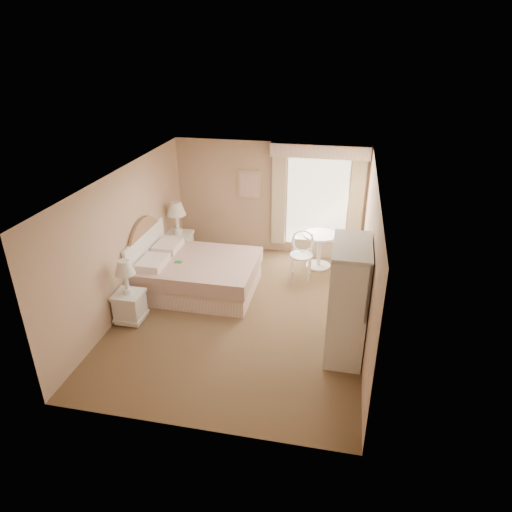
% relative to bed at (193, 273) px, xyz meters
% --- Properties ---
extents(room, '(4.21, 5.51, 2.51)m').
position_rel_bed_xyz_m(room, '(1.12, -0.62, 0.88)').
color(room, brown).
rests_on(room, ground).
extents(window, '(2.05, 0.22, 2.51)m').
position_rel_bed_xyz_m(window, '(2.17, 2.04, 0.97)').
color(window, white).
rests_on(window, room).
extents(framed_art, '(0.52, 0.04, 0.62)m').
position_rel_bed_xyz_m(framed_art, '(0.67, 2.10, 1.18)').
color(framed_art, tan).
rests_on(framed_art, room).
extents(bed, '(2.20, 1.73, 1.53)m').
position_rel_bed_xyz_m(bed, '(0.00, 0.00, 0.00)').
color(bed, tan).
rests_on(bed, room).
extents(nightstand_near, '(0.48, 0.48, 1.15)m').
position_rel_bed_xyz_m(nightstand_near, '(-0.72, -1.25, 0.07)').
color(nightstand_near, white).
rests_on(nightstand_near, room).
extents(nightstand_far, '(0.55, 0.55, 1.33)m').
position_rel_bed_xyz_m(nightstand_far, '(-0.72, 1.20, 0.13)').
color(nightstand_far, white).
rests_on(nightstand_far, room).
extents(round_table, '(0.71, 0.71, 0.75)m').
position_rel_bed_xyz_m(round_table, '(2.31, 1.51, 0.13)').
color(round_table, white).
rests_on(round_table, room).
extents(cafe_chair, '(0.47, 0.47, 0.97)m').
position_rel_bed_xyz_m(cafe_chair, '(1.99, 1.00, 0.20)').
color(cafe_chair, white).
rests_on(cafe_chair, room).
extents(armoire, '(0.55, 1.10, 1.83)m').
position_rel_bed_xyz_m(armoire, '(2.93, -1.35, 0.39)').
color(armoire, white).
rests_on(armoire, room).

